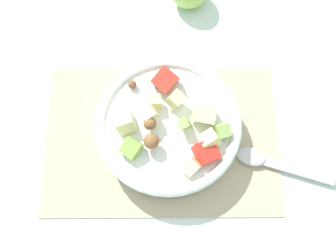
# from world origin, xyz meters

# --- Properties ---
(ground_plane) EXTENTS (2.40, 2.40, 0.00)m
(ground_plane) POSITION_xyz_m (0.00, 0.00, 0.00)
(ground_plane) COLOR silver
(placemat) EXTENTS (0.45, 0.30, 0.01)m
(placemat) POSITION_xyz_m (0.00, 0.00, 0.00)
(placemat) COLOR tan
(placemat) RESTS_ON ground_plane
(salad_bowl) EXTENTS (0.27, 0.27, 0.10)m
(salad_bowl) POSITION_xyz_m (-0.01, -0.01, 0.04)
(salad_bowl) COLOR white
(salad_bowl) RESTS_ON placemat
(serving_spoon) EXTENTS (0.19, 0.08, 0.01)m
(serving_spoon) POSITION_xyz_m (-0.20, 0.05, 0.01)
(serving_spoon) COLOR #B7B7BC
(serving_spoon) RESTS_ON placemat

